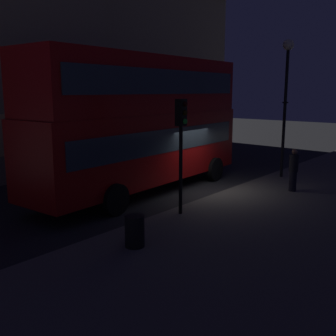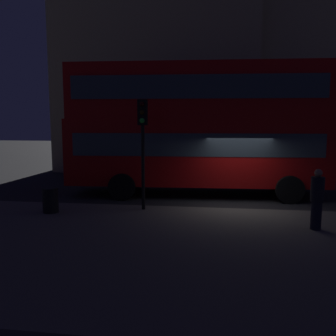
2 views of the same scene
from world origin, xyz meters
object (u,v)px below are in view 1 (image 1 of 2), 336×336
object	(u,v)px
traffic_light_near_kerb	(181,132)
traffic_light_far_side	(209,116)
pedestrian	(293,170)
street_lamp	(287,80)
litter_bin	(135,231)
double_decker_bus	(143,118)

from	to	relation	value
traffic_light_near_kerb	traffic_light_far_side	size ratio (longest dim) A/B	1.02
traffic_light_near_kerb	pedestrian	size ratio (longest dim) A/B	2.18
street_lamp	pedestrian	xyz separation A→B (m)	(-2.28, -1.49, -3.61)
street_lamp	litter_bin	xyz separation A→B (m)	(-10.54, -0.67, -4.07)
pedestrian	litter_bin	bearing A→B (deg)	82.43
street_lamp	pedestrian	distance (m)	4.52
traffic_light_near_kerb	litter_bin	size ratio (longest dim) A/B	4.51
street_lamp	litter_bin	size ratio (longest dim) A/B	7.53
traffic_light_far_side	pedestrian	world-z (taller)	traffic_light_far_side
pedestrian	litter_bin	distance (m)	8.32
litter_bin	pedestrian	bearing A→B (deg)	-5.63
traffic_light_far_side	traffic_light_near_kerb	bearing A→B (deg)	44.50
street_lamp	litter_bin	distance (m)	11.32
pedestrian	litter_bin	size ratio (longest dim) A/B	2.07
double_decker_bus	litter_bin	xyz separation A→B (m)	(-4.61, -4.01, -2.50)
double_decker_bus	litter_bin	bearing A→B (deg)	-141.74
double_decker_bus	street_lamp	size ratio (longest dim) A/B	1.73
double_decker_bus	pedestrian	bearing A→B (deg)	-55.67
traffic_light_near_kerb	double_decker_bus	bearing A→B (deg)	59.52
traffic_light_near_kerb	pedestrian	distance (m)	5.81
double_decker_bus	traffic_light_far_side	distance (m)	8.95
double_decker_bus	traffic_light_near_kerb	size ratio (longest dim) A/B	2.89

